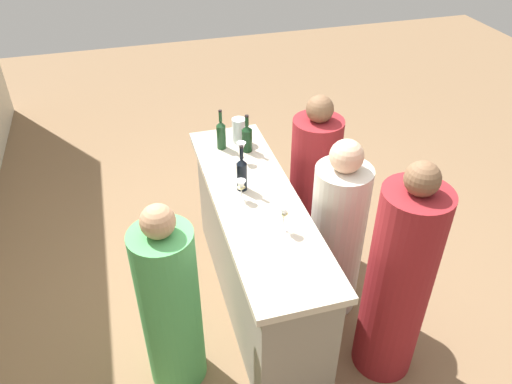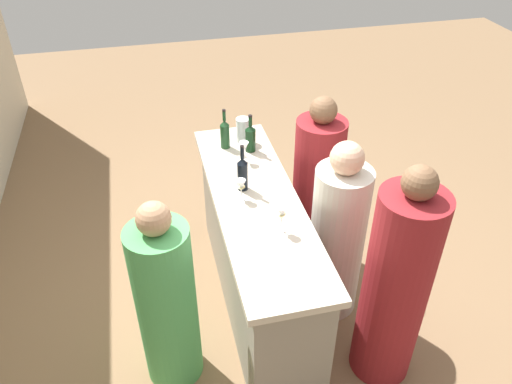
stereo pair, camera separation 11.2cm
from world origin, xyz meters
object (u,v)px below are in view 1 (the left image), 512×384
Objects in this scene: wine_bottle_second_left_dark_green at (247,138)px; water_pitcher at (239,130)px; wine_glass_near_left at (284,214)px; wine_glass_near_right at (241,187)px; person_left_guest at (398,284)px; person_right_guest at (337,237)px; person_server_behind at (170,307)px; wine_glass_near_center at (241,148)px; person_center_guest at (313,188)px; wine_bottle_center_olive_green at (221,134)px; wine_bottle_leftmost_near_black at (242,173)px.

wine_bottle_second_left_dark_green reaches higher than water_pitcher.
wine_glass_near_left is 1.17× the size of wine_glass_near_right.
wine_glass_near_left is 0.82m from person_left_guest.
person_server_behind is (-0.31, 1.22, -0.01)m from person_right_guest.
wine_glass_near_right is 1.15m from person_left_guest.
wine_glass_near_center reaches higher than wine_glass_near_right.
person_left_guest is at bearing -156.65° from wine_bottle_second_left_dark_green.
water_pitcher is (0.15, 0.02, -0.02)m from wine_bottle_second_left_dark_green.
person_center_guest is 1.03× the size of person_right_guest.
person_center_guest is at bearing -110.89° from wine_bottle_second_left_dark_green.
wine_glass_near_right is at bearing -60.34° from person_left_guest.
person_left_guest reaches higher than wine_glass_near_right.
wine_glass_near_left is at bearing -2.96° from person_server_behind.
person_right_guest is at bearing -143.65° from wine_bottle_center_olive_green.
water_pitcher is (0.63, -0.14, -0.03)m from wine_bottle_leftmost_near_black.
wine_glass_near_right is at bearing -5.64° from person_right_guest.
water_pitcher is at bearing -0.36° from wine_glass_near_left.
wine_bottle_center_olive_green is 0.22× the size of person_right_guest.
wine_glass_near_left is 0.12× the size of person_center_guest.
person_left_guest is at bearing -151.41° from wine_glass_near_center.
wine_glass_near_left is at bearing 179.64° from water_pitcher.
person_server_behind reaches higher than wine_bottle_second_left_dark_green.
wine_glass_near_right is 0.78× the size of water_pitcher.
person_left_guest reaches higher than wine_glass_near_center.
wine_bottle_second_left_dark_green is 0.20× the size of person_center_guest.
wine_bottle_leftmost_near_black is 1.74× the size of water_pitcher.
wine_glass_near_right is (0.37, 0.17, -0.02)m from wine_glass_near_left.
wine_bottle_second_left_dark_green is 1.52m from person_left_guest.
wine_bottle_second_left_dark_green is (0.48, -0.16, -0.02)m from wine_bottle_leftmost_near_black.
wine_glass_near_center is 0.82× the size of water_pitcher.
wine_glass_near_left is 1.04m from person_center_guest.
wine_glass_near_right is at bearing 163.20° from wine_bottle_leftmost_near_black.
wine_glass_near_center is at bearing 150.17° from wine_bottle_second_left_dark_green.
water_pitcher is at bearing -68.49° from wine_bottle_center_olive_green.
wine_glass_near_left is 0.88m from person_server_behind.
wine_glass_near_left is 0.91× the size of water_pitcher.
wine_bottle_leftmost_near_black is at bearing 165.98° from wine_glass_near_center.
person_right_guest is (-0.17, -0.64, -0.44)m from wine_glass_near_right.
water_pitcher is at bearing 47.61° from person_server_behind.
person_center_guest is at bearing -123.40° from water_pitcher.
person_center_guest is (0.78, -0.52, -0.44)m from wine_glass_near_left.
water_pitcher is 0.12× the size of person_left_guest.
person_left_guest is 0.62m from person_right_guest.
wine_glass_near_center is 1.43m from person_left_guest.
wine_bottle_center_olive_green is at bearing -22.00° from person_center_guest.
wine_glass_near_right is 0.10× the size of person_center_guest.
wine_bottle_second_left_dark_green is 0.68m from person_center_guest.
person_left_guest is (-1.44, -0.76, -0.37)m from wine_bottle_center_olive_green.
person_right_guest is at bearing -149.42° from wine_bottle_second_left_dark_green.
wine_bottle_leftmost_near_black is at bearing -65.58° from person_left_guest.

